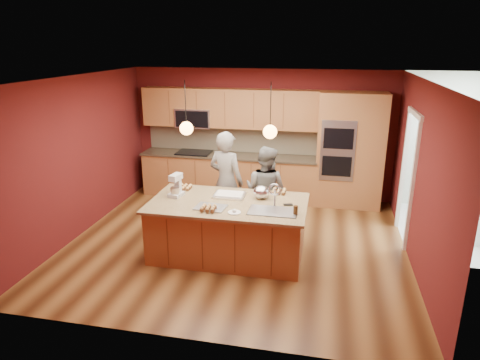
% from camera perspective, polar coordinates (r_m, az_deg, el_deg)
% --- Properties ---
extents(floor, '(5.50, 5.50, 0.00)m').
position_cam_1_polar(floor, '(7.26, -0.48, -8.36)').
color(floor, '#452611').
rests_on(floor, ground).
extents(ceiling, '(5.50, 5.50, 0.00)m').
position_cam_1_polar(ceiling, '(6.53, -0.54, 13.39)').
color(ceiling, white).
rests_on(ceiling, ground).
extents(wall_back, '(5.50, 0.00, 5.50)m').
position_cam_1_polar(wall_back, '(9.16, 2.82, 6.17)').
color(wall_back, '#551516').
rests_on(wall_back, ground).
extents(wall_front, '(5.50, 0.00, 5.50)m').
position_cam_1_polar(wall_front, '(4.50, -7.28, -6.75)').
color(wall_front, '#551516').
rests_on(wall_front, ground).
extents(wall_left, '(0.00, 5.00, 5.00)m').
position_cam_1_polar(wall_left, '(7.81, -20.67, 2.94)').
color(wall_left, '#551516').
rests_on(wall_left, ground).
extents(wall_right, '(0.00, 5.00, 5.00)m').
position_cam_1_polar(wall_right, '(6.77, 22.89, 0.46)').
color(wall_right, '#551516').
rests_on(wall_right, ground).
extents(cabinet_run, '(3.74, 0.64, 2.30)m').
position_cam_1_polar(cabinet_run, '(9.13, -1.70, 3.79)').
color(cabinet_run, '#9C5D38').
rests_on(cabinet_run, floor).
extents(oven_column, '(1.30, 0.62, 2.30)m').
position_cam_1_polar(oven_column, '(8.81, 14.44, 3.82)').
color(oven_column, '#9C5D38').
rests_on(oven_column, floor).
extents(doorway_trim, '(0.08, 1.11, 2.20)m').
position_cam_1_polar(doorway_trim, '(7.60, 21.42, 0.10)').
color(doorway_trim, white).
rests_on(doorway_trim, wall_right).
extents(pendant_left, '(0.20, 0.20, 0.80)m').
position_cam_1_polar(pendant_left, '(6.41, -7.16, 6.88)').
color(pendant_left, black).
rests_on(pendant_left, ceiling).
extents(pendant_right, '(0.20, 0.20, 0.80)m').
position_cam_1_polar(pendant_right, '(6.12, 4.03, 6.47)').
color(pendant_right, black).
rests_on(pendant_right, ceiling).
extents(island, '(2.40, 1.35, 1.26)m').
position_cam_1_polar(island, '(6.71, -1.45, -6.41)').
color(island, '#9C5D38').
rests_on(island, floor).
extents(person_left, '(0.75, 0.61, 1.79)m').
position_cam_1_polar(person_left, '(7.45, -1.85, -0.24)').
color(person_left, black).
rests_on(person_left, floor).
extents(person_right, '(0.91, 0.80, 1.56)m').
position_cam_1_polar(person_right, '(7.36, 3.40, -1.42)').
color(person_right, slate).
rests_on(person_right, floor).
extents(stand_mixer, '(0.23, 0.29, 0.36)m').
position_cam_1_polar(stand_mixer, '(6.83, -8.53, -0.88)').
color(stand_mixer, silver).
rests_on(stand_mixer, island).
extents(sheet_cake, '(0.49, 0.37, 0.05)m').
position_cam_1_polar(sheet_cake, '(6.78, -1.43, -1.99)').
color(sheet_cake, white).
rests_on(sheet_cake, island).
extents(cooling_rack, '(0.48, 0.36, 0.02)m').
position_cam_1_polar(cooling_rack, '(6.33, -3.94, -3.65)').
color(cooling_rack, '#A1A2A8').
rests_on(cooling_rack, island).
extents(mixing_bowl, '(0.25, 0.25, 0.22)m').
position_cam_1_polar(mixing_bowl, '(6.67, 2.85, -1.62)').
color(mixing_bowl, silver).
rests_on(mixing_bowl, island).
extents(plate, '(0.19, 0.19, 0.01)m').
position_cam_1_polar(plate, '(6.14, -0.75, -4.35)').
color(plate, white).
rests_on(plate, island).
extents(tumbler, '(0.07, 0.07, 0.13)m').
position_cam_1_polar(tumbler, '(6.11, 7.42, -4.01)').
color(tumbler, '#3B2510').
rests_on(tumbler, island).
extents(phone, '(0.15, 0.11, 0.01)m').
position_cam_1_polar(phone, '(6.47, 6.43, -3.28)').
color(phone, black).
rests_on(phone, island).
extents(cupcakes_left, '(0.30, 0.23, 0.07)m').
position_cam_1_polar(cupcakes_left, '(7.17, -7.69, -0.92)').
color(cupcakes_left, '#DCAB5E').
rests_on(cupcakes_left, island).
extents(cupcakes_rack, '(0.22, 0.22, 0.07)m').
position_cam_1_polar(cupcakes_rack, '(6.20, -4.25, -3.73)').
color(cupcakes_rack, '#DCAB5E').
rests_on(cupcakes_rack, island).
extents(cupcakes_right, '(0.23, 0.23, 0.07)m').
position_cam_1_polar(cupcakes_right, '(6.94, 5.24, -1.50)').
color(cupcakes_right, '#DCAB5E').
rests_on(cupcakes_right, island).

